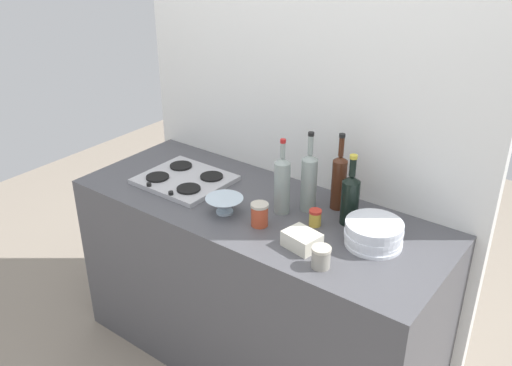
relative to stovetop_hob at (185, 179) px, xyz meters
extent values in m
plane|color=gray|center=(0.44, 0.01, -0.91)|extent=(6.00, 6.00, 0.00)
cube|color=#4C4C51|center=(0.44, 0.01, -0.46)|extent=(1.80, 0.70, 0.90)
cube|color=white|center=(0.44, 0.39, 0.27)|extent=(1.90, 0.06, 2.36)
cube|color=#B2B2B7|center=(0.00, 0.00, 0.00)|extent=(0.42, 0.37, 0.02)
cylinder|color=black|center=(-0.11, -0.08, 0.01)|extent=(0.11, 0.11, 0.01)
cylinder|color=black|center=(0.11, -0.08, 0.01)|extent=(0.11, 0.11, 0.01)
cylinder|color=black|center=(-0.11, 0.08, 0.01)|extent=(0.11, 0.11, 0.01)
cylinder|color=black|center=(0.11, 0.08, 0.01)|extent=(0.11, 0.11, 0.01)
cylinder|color=black|center=(-0.07, -0.17, 0.02)|extent=(0.02, 0.02, 0.02)
cylinder|color=black|center=(0.07, -0.17, 0.02)|extent=(0.02, 0.02, 0.02)
cylinder|color=white|center=(1.02, 0.04, -0.01)|extent=(0.24, 0.24, 0.01)
cylinder|color=white|center=(1.01, 0.05, 0.01)|extent=(0.24, 0.24, 0.01)
cylinder|color=white|center=(1.01, 0.05, 0.02)|extent=(0.24, 0.24, 0.01)
cylinder|color=white|center=(1.01, 0.04, 0.04)|extent=(0.24, 0.24, 0.01)
cylinder|color=white|center=(1.01, 0.05, 0.05)|extent=(0.24, 0.24, 0.01)
cylinder|color=white|center=(1.01, 0.05, 0.07)|extent=(0.24, 0.24, 0.01)
cylinder|color=white|center=(1.01, 0.04, 0.08)|extent=(0.24, 0.24, 0.01)
cylinder|color=black|center=(0.85, 0.14, 0.09)|extent=(0.08, 0.08, 0.20)
cone|color=black|center=(0.85, 0.14, 0.20)|extent=(0.08, 0.08, 0.03)
cylinder|color=black|center=(0.85, 0.14, 0.25)|extent=(0.03, 0.03, 0.08)
cylinder|color=gold|center=(0.85, 0.14, 0.30)|extent=(0.03, 0.03, 0.02)
cylinder|color=#472314|center=(0.74, 0.23, 0.10)|extent=(0.07, 0.07, 0.24)
cone|color=#472314|center=(0.74, 0.23, 0.23)|extent=(0.07, 0.07, 0.02)
cylinder|color=#472314|center=(0.74, 0.23, 0.29)|extent=(0.02, 0.02, 0.09)
cylinder|color=black|center=(0.74, 0.23, 0.34)|extent=(0.03, 0.03, 0.02)
cylinder|color=gray|center=(0.56, 0.04, 0.11)|extent=(0.07, 0.07, 0.24)
cone|color=gray|center=(0.56, 0.04, 0.24)|extent=(0.07, 0.07, 0.03)
cylinder|color=gray|center=(0.56, 0.04, 0.29)|extent=(0.02, 0.02, 0.07)
cylinder|color=#B21E1E|center=(0.56, 0.04, 0.33)|extent=(0.03, 0.03, 0.02)
cylinder|color=gray|center=(0.64, 0.14, 0.11)|extent=(0.07, 0.07, 0.25)
cone|color=gray|center=(0.64, 0.14, 0.25)|extent=(0.07, 0.07, 0.03)
cylinder|color=gray|center=(0.64, 0.14, 0.30)|extent=(0.02, 0.02, 0.09)
cylinder|color=black|center=(0.64, 0.14, 0.35)|extent=(0.03, 0.03, 0.02)
cylinder|color=silver|center=(0.36, -0.12, -0.01)|extent=(0.08, 0.08, 0.01)
cone|color=silver|center=(0.36, -0.12, 0.03)|extent=(0.17, 0.17, 0.06)
cube|color=silver|center=(0.79, -0.15, 0.02)|extent=(0.16, 0.13, 0.07)
cylinder|color=gold|center=(0.74, 0.03, 0.02)|extent=(0.05, 0.05, 0.06)
cylinder|color=red|center=(0.74, 0.03, 0.05)|extent=(0.06, 0.06, 0.01)
cylinder|color=#9E998C|center=(0.92, -0.22, 0.02)|extent=(0.07, 0.07, 0.08)
cylinder|color=beige|center=(0.92, -0.22, 0.07)|extent=(0.08, 0.08, 0.01)
cylinder|color=#C64C2D|center=(0.55, -0.11, 0.03)|extent=(0.07, 0.07, 0.09)
cylinder|color=beige|center=(0.55, -0.11, 0.08)|extent=(0.08, 0.08, 0.01)
camera|label=1|loc=(1.79, -1.79, 1.24)|focal=39.17mm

